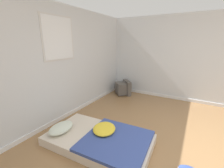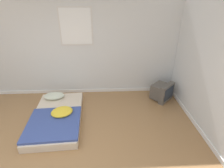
# 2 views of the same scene
# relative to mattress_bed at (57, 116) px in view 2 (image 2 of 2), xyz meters

# --- Properties ---
(wall_back) EXTENTS (8.34, 0.08, 2.60)m
(wall_back) POSITION_rel_mattress_bed_xyz_m (0.12, 1.33, 1.18)
(wall_back) COLOR silver
(wall_back) RESTS_ON ground_plane
(mattress_bed) EXTENTS (1.16, 1.92, 0.31)m
(mattress_bed) POSITION_rel_mattress_bed_xyz_m (0.00, 0.00, 0.00)
(mattress_bed) COLOR beige
(mattress_bed) RESTS_ON ground_plane
(crt_tv) EXTENTS (0.68, 0.67, 0.49)m
(crt_tv) POSITION_rel_mattress_bed_xyz_m (2.67, 0.79, 0.12)
(crt_tv) COLOR #56514C
(crt_tv) RESTS_ON ground_plane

